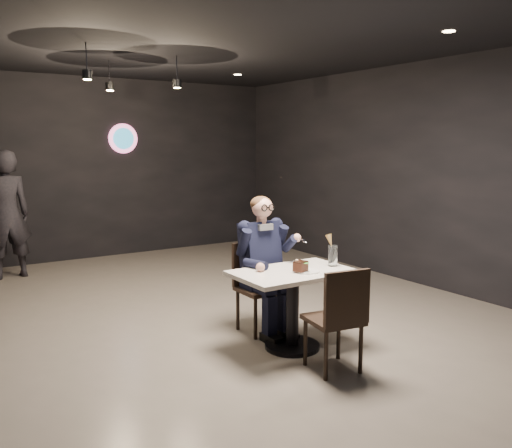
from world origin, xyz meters
TOP-DOWN VIEW (x-y plane):
  - floor at (0.00, 0.00)m, footprint 9.00×9.00m
  - wall_sign at (0.80, 4.47)m, footprint 0.50×0.06m
  - pendant_lights at (0.00, 2.00)m, footprint 1.40×1.20m
  - main_table at (0.62, -0.64)m, footprint 1.10×0.70m
  - chair_far at (0.62, -0.09)m, footprint 0.42×0.46m
  - chair_near at (0.62, -1.22)m, footprint 0.48×0.52m
  - seated_man at (0.62, -0.09)m, footprint 0.60×0.80m
  - dessert_plate at (0.70, -0.75)m, footprint 0.22×0.22m
  - cake_slice at (0.64, -0.73)m, footprint 0.14×0.13m
  - mint_leaf at (0.67, -0.78)m, footprint 0.06×0.04m
  - sundae_glass at (1.06, -0.69)m, footprint 0.09×0.09m
  - wafer_cone at (1.03, -0.67)m, footprint 0.08×0.08m
  - passerby at (-1.20, 3.75)m, footprint 0.70×0.49m

SIDE VIEW (x-z plane):
  - floor at x=0.00m, z-range 0.00..0.00m
  - main_table at x=0.62m, z-range 0.00..0.75m
  - chair_far at x=0.62m, z-range 0.00..0.92m
  - chair_near at x=0.62m, z-range 0.00..0.92m
  - seated_man at x=0.62m, z-range 0.00..1.44m
  - dessert_plate at x=0.70m, z-range 0.75..0.76m
  - cake_slice at x=0.64m, z-range 0.76..0.85m
  - mint_leaf at x=0.67m, z-range 0.84..0.85m
  - sundae_glass at x=1.06m, z-range 0.75..0.95m
  - passerby at x=-1.20m, z-range 0.00..1.83m
  - wafer_cone at x=1.03m, z-range 0.93..1.06m
  - wall_sign at x=0.80m, z-range 1.75..2.25m
  - pendant_lights at x=0.00m, z-range 2.70..3.06m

